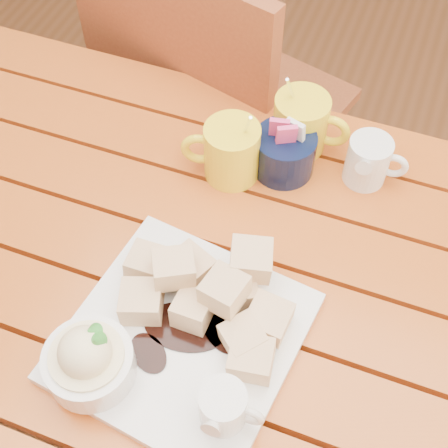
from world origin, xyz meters
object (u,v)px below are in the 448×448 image
at_px(coffee_mug_left, 230,151).
at_px(dessert_plate, 168,335).
at_px(coffee_mug_right, 302,123).
at_px(chair_far, 211,108).
at_px(table, 207,312).

bearing_deg(coffee_mug_left, dessert_plate, -98.78).
distance_m(coffee_mug_left, coffee_mug_right, 0.13).
height_order(dessert_plate, chair_far, chair_far).
height_order(table, chair_far, chair_far).
bearing_deg(chair_far, dessert_plate, 122.36).
xyz_separation_m(table, chair_far, (-0.20, 0.54, -0.11)).
bearing_deg(table, coffee_mug_left, 100.19).
relative_size(dessert_plate, chair_far, 0.34).
bearing_deg(dessert_plate, chair_far, 106.85).
xyz_separation_m(dessert_plate, chair_far, (-0.20, 0.65, -0.25)).
bearing_deg(coffee_mug_left, table, -94.15).
bearing_deg(coffee_mug_right, table, -101.62).
xyz_separation_m(dessert_plate, coffee_mug_left, (-0.03, 0.32, 0.02)).
bearing_deg(table, dessert_plate, -92.43).
relative_size(dessert_plate, coffee_mug_right, 2.17).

